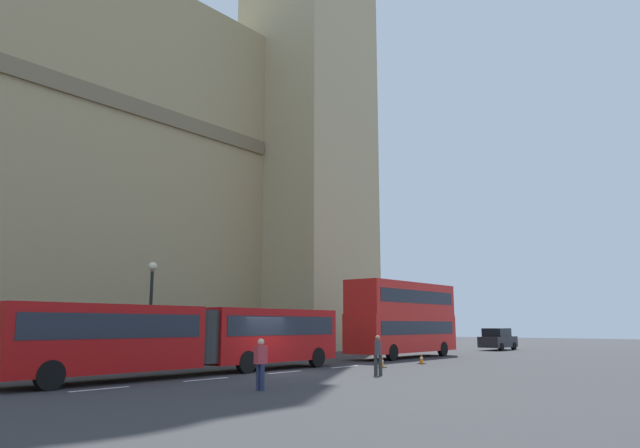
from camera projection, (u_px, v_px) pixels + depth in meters
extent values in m
plane|color=#333335|center=(277.00, 373.00, 26.31)|extent=(160.00, 160.00, 0.00)
cube|color=silver|center=(100.00, 389.00, 19.69)|extent=(2.20, 0.16, 0.01)
cube|color=silver|center=(206.00, 379.00, 23.21)|extent=(2.20, 0.16, 0.01)
cube|color=silver|center=(285.00, 372.00, 26.72)|extent=(2.20, 0.16, 0.01)
cube|color=silver|center=(345.00, 367.00, 30.24)|extent=(2.20, 0.16, 0.01)
cube|color=tan|center=(308.00, 58.00, 56.92)|extent=(9.68, 9.68, 55.60)
cube|color=#B20F0F|center=(266.00, 335.00, 28.85)|extent=(8.02, 2.50, 2.50)
cube|color=#1E232D|center=(266.00, 326.00, 28.93)|extent=(7.38, 2.54, 0.90)
cube|color=#B20F0F|center=(100.00, 338.00, 22.04)|extent=(8.02, 2.50, 2.50)
cube|color=#1E232D|center=(101.00, 326.00, 22.11)|extent=(7.38, 2.54, 0.90)
cylinder|color=#2D2D2D|center=(194.00, 336.00, 25.45)|extent=(2.38, 2.38, 2.25)
cylinder|color=black|center=(317.00, 357.00, 29.92)|extent=(1.00, 0.30, 1.00)
cylinder|color=black|center=(246.00, 362.00, 26.12)|extent=(1.00, 0.30, 1.00)
cylinder|color=black|center=(49.00, 375.00, 19.30)|extent=(1.00, 0.30, 1.00)
cube|color=red|center=(404.00, 333.00, 38.77)|extent=(10.19, 2.50, 2.40)
cube|color=#1E232D|center=(403.00, 328.00, 38.83)|extent=(9.17, 2.54, 0.84)
cube|color=red|center=(403.00, 299.00, 39.16)|extent=(9.99, 2.50, 2.10)
cube|color=#1E232D|center=(403.00, 297.00, 39.17)|extent=(9.17, 2.54, 0.84)
cylinder|color=black|center=(443.00, 349.00, 40.38)|extent=(1.00, 0.30, 1.00)
cylinder|color=black|center=(392.00, 352.00, 35.40)|extent=(1.00, 0.30, 1.00)
cube|color=black|center=(498.00, 342.00, 50.36)|extent=(4.40, 1.80, 0.90)
cube|color=black|center=(497.00, 332.00, 50.34)|extent=(2.46, 1.66, 0.70)
cylinder|color=black|center=(514.00, 346.00, 50.87)|extent=(0.64, 0.30, 0.64)
cylinder|color=black|center=(501.00, 347.00, 48.72)|extent=(0.64, 0.30, 0.64)
cube|color=black|center=(382.00, 367.00, 29.59)|extent=(0.36, 0.36, 0.03)
cone|color=orange|center=(382.00, 362.00, 29.64)|extent=(0.28, 0.28, 0.55)
cylinder|color=white|center=(382.00, 361.00, 29.65)|extent=(0.17, 0.17, 0.08)
cube|color=black|center=(422.00, 364.00, 32.41)|extent=(0.36, 0.36, 0.03)
cone|color=orange|center=(421.00, 358.00, 32.46)|extent=(0.28, 0.28, 0.55)
cylinder|color=white|center=(421.00, 358.00, 32.46)|extent=(0.17, 0.17, 0.08)
cylinder|color=black|center=(148.00, 366.00, 28.62)|extent=(0.32, 0.32, 0.30)
cylinder|color=black|center=(150.00, 320.00, 29.01)|extent=(0.16, 0.16, 4.80)
sphere|color=beige|center=(153.00, 266.00, 29.46)|extent=(0.44, 0.44, 0.44)
cylinder|color=#262D4C|center=(262.00, 377.00, 19.27)|extent=(0.16, 0.16, 0.86)
cylinder|color=#262D4C|center=(258.00, 377.00, 19.41)|extent=(0.16, 0.16, 0.86)
cube|color=#BF383F|center=(261.00, 355.00, 19.47)|extent=(0.43, 0.29, 0.60)
sphere|color=beige|center=(261.00, 342.00, 19.54)|extent=(0.22, 0.22, 0.22)
cylinder|color=#333333|center=(376.00, 365.00, 25.09)|extent=(0.16, 0.16, 0.86)
cylinder|color=#333333|center=(380.00, 365.00, 25.06)|extent=(0.16, 0.16, 0.86)
cube|color=#3F3F47|center=(378.00, 348.00, 25.20)|extent=(0.47, 0.41, 0.60)
sphere|color=#936B4C|center=(378.00, 338.00, 25.27)|extent=(0.22, 0.22, 0.22)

